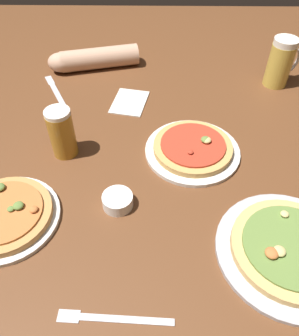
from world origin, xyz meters
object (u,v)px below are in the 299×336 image
Objects in this scene: napkin_folded at (130,102)px; pizza_plate_far at (193,149)px; pizza_plate_side at (290,249)px; knife_right at (56,92)px; ramekin_sauce at (118,201)px; diner_arm at (91,59)px; pizza_plate_near at (5,215)px; beer_mug_dark at (281,62)px; beer_mug_amber at (61,132)px; fork_left at (112,318)px.

pizza_plate_far is at bearing -51.47° from napkin_folded.
pizza_plate_side reaches higher than napkin_folded.
pizza_plate_side is 0.92m from knife_right.
diner_arm is (-0.15, 0.67, 0.02)m from ramekin_sauce.
pizza_plate_near is 0.76× the size of diner_arm.
pizza_plate_side is 2.20× the size of napkin_folded.
pizza_plate_side is 0.72m from beer_mug_dark.
pizza_plate_side reaches higher than pizza_plate_near.
diner_arm is (0.11, 0.17, 0.04)m from knife_right.
diner_arm reaches higher than knife_right.
beer_mug_amber is at bearing 130.78° from ramekin_sauce.
pizza_plate_near is 1.14× the size of fork_left.
beer_mug_amber reaches higher than pizza_plate_far.
ramekin_sauce is 0.28m from fork_left.
knife_right is at bearing 167.46° from napkin_folded.
beer_mug_amber is 0.52m from fork_left.
ramekin_sauce is at bearing -62.61° from knife_right.
beer_mug_amber is at bearing -125.41° from napkin_folded.
ramekin_sauce is 0.22× the size of diner_arm.
pizza_plate_near reaches higher than knife_right.
beer_mug_dark is at bearing 37.65° from pizza_plate_near.
beer_mug_dark reaches higher than napkin_folded.
fork_left is at bearing -87.78° from ramekin_sauce.
napkin_folded reaches higher than fork_left.
beer_mug_dark is at bearing 78.68° from pizza_plate_side.
pizza_plate_near is at bearing -152.66° from pizza_plate_far.
beer_mug_dark reaches higher than pizza_plate_near.
pizza_plate_side is 0.70m from napkin_folded.
beer_mug_dark reaches higher than knife_right.
pizza_plate_side is 0.41m from fork_left.
pizza_plate_near is at bearing 140.20° from fork_left.
pizza_plate_far is 1.86× the size of beer_mug_amber.
pizza_plate_side is 0.42m from ramekin_sauce.
knife_right is (-0.80, -0.07, -0.08)m from beer_mug_dark.
beer_mug_amber is at bearing -152.00° from beer_mug_dark.
ramekin_sauce is 0.57m from knife_right.
beer_mug_dark is 0.74× the size of fork_left.
pizza_plate_side is (0.19, -0.33, -0.00)m from pizza_plate_far.
napkin_folded is at bearing 128.53° from pizza_plate_far.
beer_mug_dark is at bearing 28.00° from beer_mug_amber.
napkin_folded is 0.67× the size of knife_right.
napkin_folded is 0.27m from knife_right.
beer_mug_dark is 0.55m from napkin_folded.
pizza_plate_side is at bearing -18.46° from ramekin_sauce.
pizza_plate_far is 3.56× the size of ramekin_sauce.
pizza_plate_side reaches higher than fork_left.
knife_right is at bearing 135.88° from pizza_plate_side.
pizza_plate_far is 0.28m from ramekin_sauce.
fork_left is at bearing -69.28° from beer_mug_amber.
napkin_folded is 0.64× the size of fork_left.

